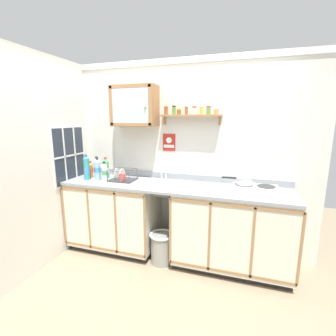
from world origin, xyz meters
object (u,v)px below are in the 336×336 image
object	(u,v)px
saucepan	(244,180)
bottle_juice_amber_1	(90,170)
trash_bin	(162,247)
bottle_water_blue_3	(98,170)
bottle_detergent_teal_5	(87,168)
warning_sign	(169,143)
bottle_water_clear_0	(105,172)
wall_cabinet	(134,106)
mug	(123,178)
dish_rack	(122,178)
bottle_opaque_white_2	(97,168)
bottle_soda_green_4	(106,169)
sink	(156,185)
hot_plate_stove	(255,189)

from	to	relation	value
saucepan	bottle_juice_amber_1	bearing A→B (deg)	179.13
bottle_juice_amber_1	trash_bin	xyz separation A→B (m)	(1.09, -0.19, -0.86)
bottle_water_blue_3	bottle_detergent_teal_5	world-z (taller)	bottle_detergent_teal_5
bottle_juice_amber_1	warning_sign	distance (m)	1.13
bottle_water_clear_0	wall_cabinet	xyz separation A→B (m)	(0.31, 0.27, 0.82)
saucepan	mug	bearing A→B (deg)	-177.83
bottle_detergent_teal_5	dish_rack	bearing A→B (deg)	12.32
dish_rack	bottle_detergent_teal_5	bearing A→B (deg)	-167.68
bottle_water_clear_0	bottle_opaque_white_2	distance (m)	0.24
bottle_opaque_white_2	bottle_soda_green_4	xyz separation A→B (m)	(0.11, 0.03, -0.01)
bottle_water_clear_0	bottle_soda_green_4	bearing A→B (deg)	117.67
sink	trash_bin	xyz separation A→B (m)	(0.14, -0.19, -0.73)
bottle_juice_amber_1	bottle_water_clear_0	bearing A→B (deg)	-23.00
bottle_opaque_white_2	warning_sign	world-z (taller)	warning_sign
bottle_water_clear_0	bottle_juice_amber_1	world-z (taller)	bottle_water_clear_0
bottle_opaque_white_2	bottle_water_blue_3	distance (m)	0.12
saucepan	bottle_juice_amber_1	size ratio (longest dim) A/B	1.48
sink	wall_cabinet	size ratio (longest dim) A/B	0.92
warning_sign	sink	bearing A→B (deg)	-108.39
sink	saucepan	size ratio (longest dim) A/B	1.61
bottle_opaque_white_2	bottle_detergent_teal_5	xyz separation A→B (m)	(-0.07, -0.12, 0.02)
dish_rack	mug	distance (m)	0.09
bottle_detergent_teal_5	trash_bin	distance (m)	1.39
hot_plate_stove	bottle_opaque_white_2	distance (m)	2.01
trash_bin	wall_cabinet	bearing A→B (deg)	144.95
bottle_opaque_white_2	dish_rack	distance (m)	0.40
warning_sign	bottle_detergent_teal_5	bearing A→B (deg)	-159.52
sink	bottle_juice_amber_1	world-z (taller)	sink
sink	bottle_juice_amber_1	size ratio (longest dim) A/B	2.39
bottle_water_clear_0	wall_cabinet	size ratio (longest dim) A/B	0.44
saucepan	dish_rack	xyz separation A→B (m)	(-1.50, 0.01, -0.09)
bottle_water_clear_0	mug	xyz separation A→B (m)	(0.23, 0.04, -0.06)
bottle_opaque_white_2	dish_rack	world-z (taller)	bottle_opaque_white_2
warning_sign	bottle_water_clear_0	bearing A→B (deg)	-152.13
dish_rack	bottle_water_clear_0	bearing A→B (deg)	-148.64
bottle_water_blue_3	mug	world-z (taller)	bottle_water_blue_3
hot_plate_stove	trash_bin	size ratio (longest dim) A/B	1.26
bottle_soda_green_4	warning_sign	size ratio (longest dim) A/B	1.27
wall_cabinet	warning_sign	xyz separation A→B (m)	(0.42, 0.12, -0.46)
wall_cabinet	hot_plate_stove	bearing A→B (deg)	-7.13
mug	bottle_juice_amber_1	bearing A→B (deg)	170.84
mug	warning_sign	bearing A→B (deg)	34.35
hot_plate_stove	saucepan	world-z (taller)	saucepan
mug	warning_sign	world-z (taller)	warning_sign
saucepan	bottle_soda_green_4	world-z (taller)	bottle_soda_green_4
bottle_water_blue_3	wall_cabinet	world-z (taller)	wall_cabinet
bottle_soda_green_4	warning_sign	bearing A→B (deg)	15.32
saucepan	dish_rack	world-z (taller)	saucepan
dish_rack	saucepan	bearing A→B (deg)	-0.51
bottle_soda_green_4	wall_cabinet	size ratio (longest dim) A/B	0.48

